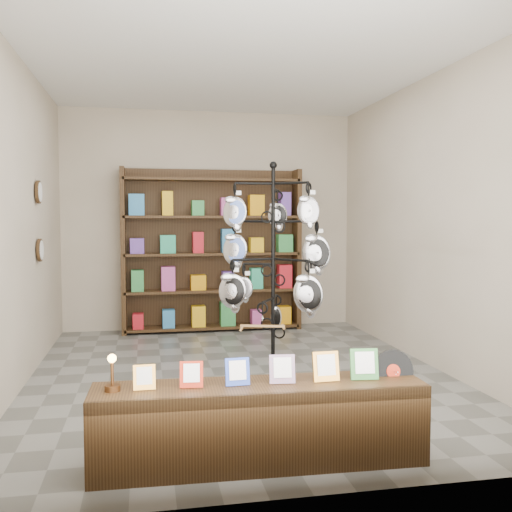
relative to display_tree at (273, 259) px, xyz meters
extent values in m
plane|color=slate|center=(-0.20, 0.56, -1.17)|extent=(5.00, 5.00, 0.00)
plane|color=#C4B49E|center=(-0.20, 3.06, 0.33)|extent=(4.00, 0.00, 4.00)
plane|color=#C4B49E|center=(-0.20, -1.94, 0.33)|extent=(4.00, 0.00, 4.00)
plane|color=#C4B49E|center=(-2.20, 0.56, 0.33)|extent=(0.00, 5.00, 5.00)
plane|color=#C4B49E|center=(1.80, 0.56, 0.33)|extent=(0.00, 5.00, 5.00)
plane|color=white|center=(-0.20, 0.56, 1.83)|extent=(5.00, 5.00, 0.00)
cylinder|color=black|center=(0.00, 0.00, -1.15)|extent=(0.53, 0.53, 0.03)
cylinder|color=black|center=(0.00, 0.00, -0.18)|extent=(0.04, 0.04, 1.97)
sphere|color=black|center=(0.00, 0.00, 0.82)|extent=(0.07, 0.07, 0.07)
ellipsoid|color=silver|center=(0.07, 0.19, -0.55)|extent=(0.11, 0.07, 0.21)
cube|color=#B5874B|center=(-0.14, -0.24, -0.54)|extent=(0.37, 0.12, 0.04)
cube|color=black|center=(-0.42, -1.47, -0.92)|extent=(2.07, 0.49, 0.50)
cube|color=gold|center=(-1.12, -1.45, -0.59)|extent=(0.13, 0.05, 0.15)
cube|color=#B1220E|center=(-0.84, -1.46, -0.58)|extent=(0.14, 0.06, 0.16)
cube|color=#263FA5|center=(-0.56, -1.47, -0.58)|extent=(0.15, 0.06, 0.17)
cube|color=#E54C33|center=(-0.28, -1.48, -0.58)|extent=(0.16, 0.06, 0.18)
cube|color=gold|center=(0.00, -1.48, -0.57)|extent=(0.17, 0.06, 0.19)
cube|color=#337233|center=(0.26, -1.49, -0.57)|extent=(0.18, 0.06, 0.20)
cylinder|color=black|center=(0.47, -1.45, -0.63)|extent=(0.28, 0.07, 0.28)
cylinder|color=#B1220E|center=(0.47, -1.46, -0.63)|extent=(0.09, 0.03, 0.09)
cylinder|color=#4E2E16|center=(-1.30, -1.44, -0.65)|extent=(0.09, 0.09, 0.04)
cylinder|color=#4E2E16|center=(-1.30, -1.44, -0.56)|extent=(0.02, 0.02, 0.13)
sphere|color=#FFBF59|center=(-1.30, -1.44, -0.47)|extent=(0.05, 0.05, 0.05)
cube|color=black|center=(-0.20, 3.00, -0.07)|extent=(2.40, 0.04, 2.20)
cube|color=black|center=(-1.38, 2.84, -0.07)|extent=(0.06, 0.36, 2.20)
cube|color=black|center=(0.98, 2.84, -0.07)|extent=(0.06, 0.36, 2.20)
cube|color=black|center=(-0.20, 2.84, -1.12)|extent=(2.36, 0.36, 0.04)
cube|color=black|center=(-0.20, 2.84, -0.62)|extent=(2.36, 0.36, 0.03)
cube|color=black|center=(-0.20, 2.84, -0.12)|extent=(2.36, 0.36, 0.04)
cube|color=black|center=(-0.20, 2.84, 0.38)|extent=(2.36, 0.36, 0.04)
cube|color=black|center=(-0.20, 2.84, 0.88)|extent=(2.36, 0.36, 0.04)
cylinder|color=black|center=(-2.17, 1.36, 0.63)|extent=(0.03, 0.24, 0.24)
cylinder|color=black|center=(-2.17, 1.36, 0.03)|extent=(0.03, 0.24, 0.24)
camera|label=1|loc=(-1.10, -4.86, 0.36)|focal=40.00mm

